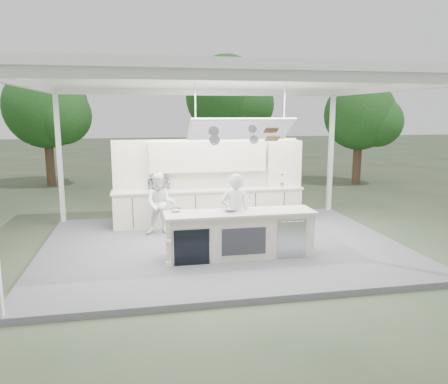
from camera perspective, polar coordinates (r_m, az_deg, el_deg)
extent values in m
plane|color=#475439|center=(10.07, -0.23, -7.43)|extent=(90.00, 90.00, 0.00)
cube|color=#56565A|center=(10.05, -0.23, -7.11)|extent=(8.00, 6.00, 0.12)
cube|color=white|center=(13.63, 13.77, 4.91)|extent=(0.12, 0.12, 3.70)
cube|color=white|center=(12.55, -20.69, 4.09)|extent=(0.12, 0.12, 3.70)
cube|color=white|center=(9.61, -0.24, 14.56)|extent=(8.20, 6.20, 0.16)
cube|color=white|center=(6.78, 4.53, 14.90)|extent=(8.00, 0.12, 0.16)
cube|color=white|center=(12.46, -2.81, 12.86)|extent=(8.00, 0.12, 0.16)
cube|color=white|center=(9.66, -24.23, 12.69)|extent=(0.12, 6.00, 0.16)
cube|color=white|center=(11.02, 20.62, 12.54)|extent=(0.12, 6.00, 0.16)
cube|color=white|center=(8.75, 2.18, 8.21)|extent=(2.00, 0.71, 0.43)
cube|color=white|center=(8.75, 2.18, 8.21)|extent=(2.06, 0.76, 0.46)
cylinder|color=white|center=(8.59, -3.77, 11.32)|extent=(0.02, 0.02, 0.95)
cylinder|color=white|center=(9.00, 7.90, 11.20)|extent=(0.02, 0.02, 0.95)
cylinder|color=silver|center=(8.81, -1.24, 6.80)|extent=(0.22, 0.14, 0.21)
cylinder|color=silver|center=(8.93, 3.91, 6.82)|extent=(0.18, 0.12, 0.18)
cube|color=olive|center=(9.06, 6.34, 6.96)|extent=(0.28, 0.18, 0.12)
cube|color=beige|center=(9.10, 2.09, -5.64)|extent=(3.00, 0.70, 0.90)
cube|color=silver|center=(8.98, 2.11, -2.73)|extent=(3.10, 0.78, 0.05)
cylinder|color=beige|center=(8.55, -7.27, -6.71)|extent=(0.11, 0.11, 0.92)
cube|color=black|center=(8.62, -4.24, -7.22)|extent=(0.70, 0.04, 0.72)
cube|color=silver|center=(8.61, -4.24, -7.22)|extent=(0.74, 0.03, 0.72)
cube|color=#303035|center=(8.77, 2.62, -6.46)|extent=(0.90, 0.02, 0.55)
cube|color=silver|center=(9.06, 8.81, -6.04)|extent=(0.62, 0.02, 0.78)
cube|color=beige|center=(11.73, -1.98, -1.98)|extent=(5.00, 0.65, 0.90)
cube|color=silver|center=(11.64, -1.99, 0.31)|extent=(5.08, 0.72, 0.05)
cube|color=beige|center=(11.90, -2.22, 1.50)|extent=(5.00, 0.10, 2.25)
cube|color=beige|center=(11.68, -2.15, 4.68)|extent=(3.10, 0.38, 0.80)
cube|color=beige|center=(12.16, 7.73, 3.63)|extent=(0.90, 0.45, 1.30)
cube|color=olive|center=(12.16, 7.73, 3.63)|extent=(0.84, 0.40, 0.03)
cylinder|color=silver|center=(12.08, 7.44, 1.00)|extent=(0.20, 0.20, 0.12)
cylinder|color=black|center=(12.05, 7.45, 1.75)|extent=(0.17, 0.17, 0.20)
cylinder|color=black|center=(12.19, 9.00, 1.00)|extent=(0.16, 0.16, 0.10)
cone|color=black|center=(12.17, 9.02, 1.79)|extent=(0.14, 0.14, 0.24)
cylinder|color=#503728|center=(19.87, -21.78, 3.79)|extent=(0.36, 0.36, 2.10)
sphere|color=#2E6023|center=(19.76, -22.23, 10.25)|extent=(3.40, 3.40, 3.40)
sphere|color=#2E6023|center=(19.14, -20.42, 9.36)|extent=(2.38, 2.38, 2.38)
cylinder|color=#503728|center=(21.92, 0.29, 5.54)|extent=(0.36, 0.36, 2.45)
sphere|color=#2E6023|center=(21.85, 0.30, 12.41)|extent=(4.00, 4.00, 4.00)
sphere|color=#2E6023|center=(21.43, 2.76, 11.37)|extent=(2.80, 2.80, 2.80)
cylinder|color=#503728|center=(19.86, 16.98, 3.82)|extent=(0.36, 0.36, 1.92)
sphere|color=#2E6023|center=(19.74, 17.29, 9.63)|extent=(3.00, 3.00, 3.00)
sphere|color=#2E6023|center=(19.65, 19.43, 8.63)|extent=(2.10, 2.10, 2.10)
imported|color=white|center=(9.17, 1.45, -2.88)|extent=(0.66, 0.46, 1.72)
imported|color=white|center=(10.74, -8.31, -1.55)|extent=(0.81, 0.68, 1.52)
imported|color=silver|center=(11.66, -8.51, 1.01)|extent=(0.58, 0.50, 0.27)
imported|color=silver|center=(9.00, 0.79, -2.29)|extent=(0.32, 0.32, 0.07)
imported|color=silver|center=(9.01, -6.34, -2.35)|extent=(0.24, 0.24, 0.07)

